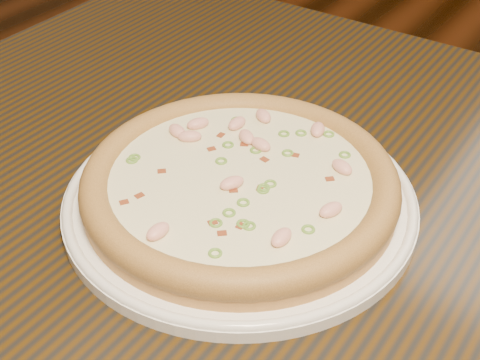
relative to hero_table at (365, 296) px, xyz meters
The scene contains 3 objects.
hero_table is the anchor object (origin of this frame).
plate 0.17m from the hero_table, 157.38° to the right, with size 0.33×0.33×0.02m.
pizza 0.18m from the hero_table, 157.52° to the right, with size 0.30×0.30×0.03m.
Camera 1 is at (-0.18, -1.03, 1.16)m, focal length 50.00 mm.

